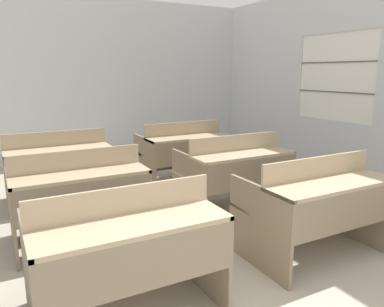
{
  "coord_description": "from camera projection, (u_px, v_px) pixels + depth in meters",
  "views": [
    {
      "loc": [
        -1.26,
        -0.71,
        1.55
      ],
      "look_at": [
        0.47,
        2.54,
        0.74
      ],
      "focal_mm": 35.0,
      "sensor_mm": 36.0,
      "label": 1
    }
  ],
  "objects": [
    {
      "name": "wall_back",
      "position": [
        72.0,
        80.0,
        6.44
      ],
      "size": [
        6.68,
        0.06,
        2.81
      ],
      "color": "silver",
      "rests_on": "ground_plane"
    },
    {
      "name": "wall_right_with_window",
      "position": [
        353.0,
        82.0,
        5.32
      ],
      "size": [
        0.06,
        6.03,
        2.81
      ],
      "color": "silver",
      "rests_on": "ground_plane"
    },
    {
      "name": "bench_front_left",
      "position": [
        126.0,
        248.0,
        2.36
      ],
      "size": [
        1.16,
        0.77,
        0.87
      ],
      "color": "#7C6D56",
      "rests_on": "ground_plane"
    },
    {
      "name": "bench_front_right",
      "position": [
        316.0,
        203.0,
        3.16
      ],
      "size": [
        1.16,
        0.77,
        0.87
      ],
      "color": "#7A6A53",
      "rests_on": "ground_plane"
    },
    {
      "name": "bench_second_left",
      "position": [
        79.0,
        193.0,
        3.42
      ],
      "size": [
        1.16,
        0.77,
        0.87
      ],
      "color": "#796952",
      "rests_on": "ground_plane"
    },
    {
      "name": "bench_second_right",
      "position": [
        235.0,
        170.0,
        4.22
      ],
      "size": [
        1.16,
        0.77,
        0.87
      ],
      "color": "#7C6D56",
      "rests_on": "ground_plane"
    },
    {
      "name": "bench_third_left",
      "position": [
        58.0,
        164.0,
        4.47
      ],
      "size": [
        1.16,
        0.77,
        0.87
      ],
      "color": "#7C6D56",
      "rests_on": "ground_plane"
    },
    {
      "name": "bench_third_right",
      "position": [
        184.0,
        150.0,
        5.27
      ],
      "size": [
        1.16,
        0.77,
        0.87
      ],
      "color": "#786952",
      "rests_on": "ground_plane"
    },
    {
      "name": "wastepaper_bin",
      "position": [
        255.0,
        148.0,
        6.92
      ],
      "size": [
        0.24,
        0.24,
        0.32
      ],
      "color": "#33477A",
      "rests_on": "ground_plane"
    }
  ]
}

